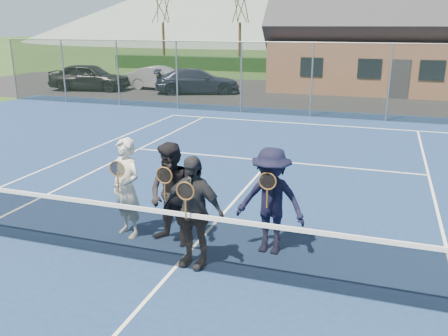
# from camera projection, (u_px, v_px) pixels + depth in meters

# --- Properties ---
(ground) EXTENTS (220.00, 220.00, 0.00)m
(ground) POSITION_uv_depth(u_px,v_px,m) (329.00, 96.00, 25.61)
(ground) COLOR #254217
(ground) RESTS_ON ground
(court_surface) EXTENTS (30.00, 30.00, 0.02)m
(court_surface) POSITION_uv_depth(u_px,v_px,m) (176.00, 267.00, 7.48)
(court_surface) COLOR navy
(court_surface) RESTS_ON ground
(tarmac_carpark) EXTENTS (40.00, 12.00, 0.01)m
(tarmac_carpark) POSITION_uv_depth(u_px,v_px,m) (257.00, 92.00, 26.84)
(tarmac_carpark) COLOR black
(tarmac_carpark) RESTS_ON ground
(hedge_row) EXTENTS (40.00, 1.20, 1.10)m
(hedge_row) POSITION_uv_depth(u_px,v_px,m) (348.00, 67.00, 36.32)
(hedge_row) COLOR black
(hedge_row) RESTS_ON ground
(car_a) EXTENTS (4.81, 2.64, 1.55)m
(car_a) POSITION_uv_depth(u_px,v_px,m) (89.00, 77.00, 27.47)
(car_a) COLOR black
(car_a) RESTS_ON ground
(car_b) EXTENTS (4.09, 1.61, 1.33)m
(car_b) POSITION_uv_depth(u_px,v_px,m) (162.00, 78.00, 27.80)
(car_b) COLOR #97989F
(car_b) RESTS_ON ground
(car_c) EXTENTS (5.04, 3.48, 1.35)m
(car_c) POSITION_uv_depth(u_px,v_px,m) (197.00, 81.00, 26.22)
(car_c) COLOR #181B30
(car_c) RESTS_ON ground
(court_markings) EXTENTS (11.03, 23.83, 0.01)m
(court_markings) POSITION_uv_depth(u_px,v_px,m) (176.00, 267.00, 7.48)
(court_markings) COLOR white
(court_markings) RESTS_ON court_surface
(tennis_net) EXTENTS (11.68, 0.08, 1.10)m
(tennis_net) POSITION_uv_depth(u_px,v_px,m) (175.00, 237.00, 7.33)
(tennis_net) COLOR slate
(tennis_net) RESTS_ON ground
(perimeter_fence) EXTENTS (30.07, 0.07, 3.02)m
(perimeter_fence) POSITION_uv_depth(u_px,v_px,m) (312.00, 80.00, 19.28)
(perimeter_fence) COLOR slate
(perimeter_fence) RESTS_ON ground
(clubhouse) EXTENTS (15.60, 8.20, 7.70)m
(clubhouse) POSITION_uv_depth(u_px,v_px,m) (413.00, 19.00, 26.84)
(clubhouse) COLOR #9E6B4C
(clubhouse) RESTS_ON ground
(player_a) EXTENTS (0.78, 0.66, 1.80)m
(player_a) POSITION_uv_depth(u_px,v_px,m) (127.00, 188.00, 8.36)
(player_a) COLOR beige
(player_a) RESTS_ON court_surface
(player_b) EXTENTS (1.02, 0.88, 1.80)m
(player_b) POSITION_uv_depth(u_px,v_px,m) (172.00, 195.00, 8.02)
(player_b) COLOR black
(player_b) RESTS_ON court_surface
(player_c) EXTENTS (1.11, 0.59, 1.80)m
(player_c) POSITION_uv_depth(u_px,v_px,m) (193.00, 212.00, 7.30)
(player_c) COLOR black
(player_c) RESTS_ON court_surface
(player_d) EXTENTS (1.21, 0.76, 1.80)m
(player_d) POSITION_uv_depth(u_px,v_px,m) (271.00, 201.00, 7.74)
(player_d) COLOR black
(player_d) RESTS_ON court_surface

